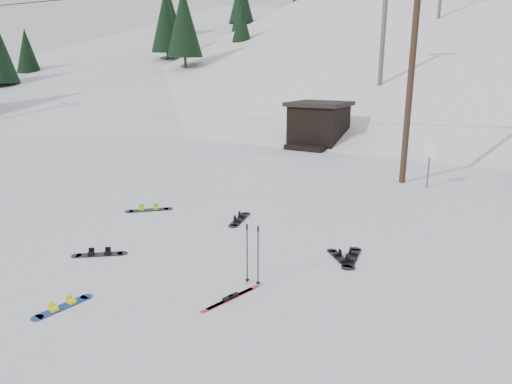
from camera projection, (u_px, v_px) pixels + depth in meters
The scene contains 17 objects.
ground at pixel (118, 314), 9.01m from camera, with size 200.00×200.00×0.00m, color silver.
ski_slope at pixel (461, 206), 57.47m from camera, with size 60.00×75.00×45.00m, color white.
ridge_left at pixel (201, 176), 69.54m from camera, with size 34.00×85.00×38.00m, color silver.
treeline_left at pixel (172, 107), 59.07m from camera, with size 20.00×64.00×10.00m, color black, non-canonical shape.
treeline_crest at pixel (495, 97), 79.90m from camera, with size 50.00×6.00×10.00m, color black, non-canonical shape.
utility_pole at pixel (412, 69), 18.33m from camera, with size 2.00×0.26×9.00m.
trail_sign at pixel (430, 157), 18.31m from camera, with size 0.50×0.09×1.85m.
lift_hut at pixel (318, 124), 28.43m from camera, with size 3.40×4.10×2.75m.
lift_tower_near at pixel (384, 25), 33.70m from camera, with size 2.20×0.36×8.00m.
hero_snowboard at pixel (63, 306), 9.27m from camera, with size 0.36×1.31×0.09m.
hero_skis at pixel (231, 298), 9.61m from camera, with size 0.45×1.58×0.08m.
ski_poles at pixel (253, 254), 10.10m from camera, with size 0.39×0.10×1.40m.
board_scatter_a at pixel (100, 254), 11.89m from camera, with size 1.17×1.00×0.10m.
board_scatter_b at pixel (240, 219), 14.64m from camera, with size 0.65×1.57×0.11m.
board_scatter_c at pixel (149, 210), 15.64m from camera, with size 1.22×1.22×0.11m.
board_scatter_d at pixel (341, 258), 11.61m from camera, with size 1.06×1.05×0.10m.
board_scatter_f at pixel (352, 257), 11.66m from camera, with size 0.50×1.53×0.11m.
Camera 1 is at (6.53, -5.47, 4.69)m, focal length 32.00 mm.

